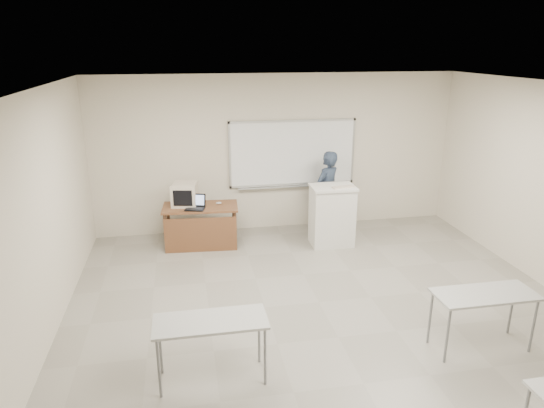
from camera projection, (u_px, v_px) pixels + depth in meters
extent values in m
cube|color=gray|center=(338.00, 338.00, 6.07)|extent=(7.00, 8.00, 0.01)
cube|color=white|center=(293.00, 153.00, 9.36)|extent=(2.40, 0.03, 1.20)
cube|color=#B7BABC|center=(293.00, 121.00, 9.16)|extent=(2.48, 0.04, 0.04)
cube|color=#B7BABC|center=(292.00, 184.00, 9.55)|extent=(2.48, 0.04, 0.04)
cube|color=#B7BABC|center=(230.00, 156.00, 9.14)|extent=(0.04, 0.04, 1.28)
cube|color=#B7BABC|center=(353.00, 151.00, 9.57)|extent=(0.04, 0.04, 1.28)
cube|color=#B7BABC|center=(293.00, 186.00, 9.52)|extent=(2.16, 0.07, 0.02)
cube|color=#9C9D98|center=(210.00, 322.00, 5.10)|extent=(1.20, 0.50, 0.03)
cylinder|color=slate|center=(159.00, 369.00, 4.93)|extent=(0.03, 0.03, 0.70)
cylinder|color=slate|center=(265.00, 357.00, 5.13)|extent=(0.03, 0.03, 0.70)
cylinder|color=slate|center=(160.00, 346.00, 5.31)|extent=(0.03, 0.03, 0.70)
cylinder|color=slate|center=(259.00, 335.00, 5.50)|extent=(0.03, 0.03, 0.70)
cube|color=#9C9D98|center=(485.00, 294.00, 5.66)|extent=(1.20, 0.50, 0.03)
cylinder|color=slate|center=(447.00, 336.00, 5.49)|extent=(0.03, 0.03, 0.70)
cylinder|color=slate|center=(534.00, 326.00, 5.68)|extent=(0.03, 0.03, 0.70)
cylinder|color=slate|center=(430.00, 317.00, 5.86)|extent=(0.03, 0.03, 0.70)
cylinder|color=slate|center=(512.00, 309.00, 6.05)|extent=(0.03, 0.03, 0.70)
cube|color=brown|center=(200.00, 207.00, 8.66)|extent=(1.33, 0.66, 0.04)
cube|color=brown|center=(202.00, 235.00, 8.50)|extent=(1.26, 0.03, 0.63)
cylinder|color=#3D2618|center=(167.00, 234.00, 8.41)|extent=(0.06, 0.06, 0.71)
cylinder|color=#3D2618|center=(236.00, 230.00, 8.62)|extent=(0.06, 0.06, 0.71)
cylinder|color=#3D2618|center=(167.00, 224.00, 8.92)|extent=(0.06, 0.06, 0.71)
cylinder|color=#3D2618|center=(233.00, 219.00, 9.13)|extent=(0.06, 0.06, 0.71)
cube|color=beige|center=(332.00, 217.00, 8.76)|extent=(0.74, 0.53, 1.06)
cube|color=beige|center=(333.00, 187.00, 8.59)|extent=(0.78, 0.57, 0.04)
cube|color=beige|center=(185.00, 194.00, 8.69)|extent=(0.41, 0.44, 0.39)
cube|color=beige|center=(185.00, 198.00, 8.46)|extent=(0.43, 0.04, 0.41)
cube|color=black|center=(185.00, 198.00, 8.44)|extent=(0.33, 0.01, 0.28)
cube|color=black|center=(195.00, 209.00, 8.46)|extent=(0.33, 0.24, 0.02)
cube|color=black|center=(195.00, 208.00, 8.45)|extent=(0.27, 0.14, 0.01)
cube|color=black|center=(194.00, 200.00, 8.56)|extent=(0.33, 0.07, 0.22)
cube|color=#8699C4|center=(194.00, 200.00, 8.55)|extent=(0.28, 0.05, 0.17)
ellipsoid|color=#A7A9AE|center=(219.00, 203.00, 8.75)|extent=(0.11, 0.08, 0.04)
cube|color=beige|center=(343.00, 187.00, 8.50)|extent=(0.42, 0.20, 0.02)
imported|color=black|center=(327.00, 192.00, 9.29)|extent=(0.70, 0.65, 1.60)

